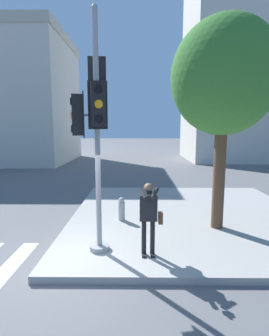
# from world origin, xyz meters

# --- Properties ---
(ground_plane) EXTENTS (160.00, 160.00, 0.00)m
(ground_plane) POSITION_xyz_m (0.00, 0.00, 0.00)
(ground_plane) COLOR #5B5B5E
(sidewalk_corner) EXTENTS (8.00, 8.00, 0.17)m
(sidewalk_corner) POSITION_xyz_m (3.50, 3.50, 0.09)
(sidewalk_corner) COLOR #9E9B96
(sidewalk_corner) RESTS_ON ground_plane
(traffic_signal_pole) EXTENTS (0.86, 1.16, 5.57)m
(traffic_signal_pole) POSITION_xyz_m (0.69, 0.69, 3.29)
(traffic_signal_pole) COLOR #939399
(traffic_signal_pole) RESTS_ON sidewalk_corner
(person_photographer) EXTENTS (0.58, 0.54, 1.71)m
(person_photographer) POSITION_xyz_m (1.96, 0.45, 1.19)
(person_photographer) COLOR black
(person_photographer) RESTS_ON sidewalk_corner
(street_tree) EXTENTS (2.93, 2.93, 5.96)m
(street_tree) POSITION_xyz_m (4.08, 2.23, 4.48)
(street_tree) COLOR brown
(street_tree) RESTS_ON sidewalk_corner
(fire_hydrant) EXTENTS (0.21, 0.27, 0.76)m
(fire_hydrant) POSITION_xyz_m (1.19, 2.79, 0.54)
(fire_hydrant) COLOR #99999E
(fire_hydrant) RESTS_ON sidewalk_corner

